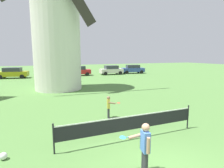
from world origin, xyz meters
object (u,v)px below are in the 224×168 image
stray_ball (3,156)px  parked_car_silver (51,72)px  windmill (56,16)px  player_near (144,146)px  parked_car_mustard (13,73)px  player_far (109,106)px  parked_car_red (78,71)px  parked_car_blue (133,69)px  tennis_net (131,123)px  parked_car_cream (111,70)px

stray_ball → parked_car_silver: bearing=81.7°
windmill → parked_car_silver: windmill is taller
player_near → stray_ball: size_ratio=6.22×
stray_ball → parked_car_mustard: (-1.99, 23.83, 0.69)m
player_far → parked_car_silver: (-1.37, 20.27, 0.12)m
windmill → parked_car_silver: size_ratio=3.53×
parked_car_silver → parked_car_red: (4.32, 0.89, -0.00)m
parked_car_red → parked_car_blue: 10.10m
parked_car_red → tennis_net: bearing=-97.3°
player_near → parked_car_blue: 29.35m
parked_car_red → parked_car_cream: same height
windmill → player_near: (0.65, -14.78, -6.21)m
player_near → stray_ball: 4.59m
stray_ball → parked_car_mustard: 23.92m
parked_car_blue → tennis_net: bearing=-119.0°
stray_ball → parked_car_silver: parked_car_silver is taller
parked_car_cream → parked_car_blue: same height
windmill → player_far: size_ratio=12.36×
windmill → tennis_net: 14.26m
windmill → parked_car_cream: (10.07, 10.67, -6.26)m
player_near → parked_car_cream: size_ratio=0.38×
parked_car_silver → windmill: bearing=-90.6°
player_far → parked_car_blue: (13.05, 21.04, 0.12)m
player_near → parked_car_red: (3.77, 25.98, -0.05)m
windmill → parked_car_blue: 19.32m
windmill → parked_car_blue: bearing=37.3°
player_near → player_far: bearing=80.3°
windmill → parked_car_mustard: (-5.20, 11.42, -6.26)m
stray_ball → parked_car_blue: bearing=52.9°
player_near → parked_car_cream: parked_car_cream is taller
parked_car_red → player_near: bearing=-98.3°
tennis_net → parked_car_red: 24.08m
parked_car_mustard → parked_car_cream: (15.27, -0.75, -0.00)m
parked_car_silver → player_far: bearing=-86.1°
parked_car_cream → player_far: bearing=-112.6°
parked_car_silver → parked_car_blue: size_ratio=0.97×
parked_car_red → parked_car_blue: size_ratio=0.94×
tennis_net → player_near: bearing=-108.5°
player_near → stray_ball: bearing=148.4°
parked_car_mustard → parked_car_cream: same height
parked_car_mustard → parked_car_silver: bearing=-11.8°
parked_car_silver → parked_car_red: size_ratio=1.04×
parked_car_silver → stray_ball: bearing=-98.3°
parked_car_red → parked_car_silver: bearing=-168.4°
stray_ball → parked_car_cream: 26.63m
parked_car_blue → parked_car_red: bearing=179.3°
player_far → parked_car_red: parked_car_red is taller
player_near → parked_car_mustard: bearing=102.6°
windmill → parked_car_red: windmill is taller
windmill → parked_car_red: 13.57m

